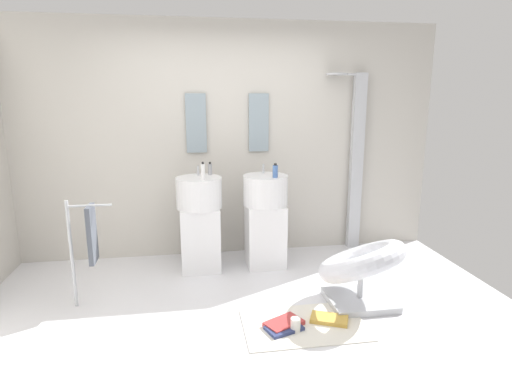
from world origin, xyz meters
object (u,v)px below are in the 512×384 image
Objects in this scene: lounge_chair at (361,266)px; soap_bottle_grey at (210,169)px; magazine_ochre at (329,319)px; magazine_navy at (284,328)px; coffee_mug at (296,325)px; soap_bottle_blue at (275,171)px; pedestal_sink_right at (265,218)px; magazine_red at (284,323)px; soap_bottle_white at (203,172)px; pedestal_sink_left at (200,220)px; shower_column at (355,159)px; towel_rack at (89,237)px.

soap_bottle_grey is (-1.23, 1.14, 0.70)m from lounge_chair.
magazine_navy is at bearing -145.34° from magazine_ochre.
coffee_mug is 1.60m from soap_bottle_blue.
pedestal_sink_right reaches higher than magazine_red.
soap_bottle_white reaches higher than soap_bottle_grey.
coffee_mug is 0.78× the size of soap_bottle_grey.
soap_bottle_grey is 0.75× the size of soap_bottle_white.
magazine_ochre is at bearing -58.29° from soap_bottle_grey.
pedestal_sink_left is at bearing 87.61° from magazine_red.
magazine_red is at bearing -154.26° from magazine_ochre.
pedestal_sink_left is at bearing 103.76° from soap_bottle_white.
shower_column reaches higher than soap_bottle_white.
soap_bottle_white is at bearing 26.66° from towel_rack.
magazine_red is 1.81m from soap_bottle_grey.
soap_bottle_blue reaches higher than magazine_navy.
lounge_chair is at bearing -32.97° from soap_bottle_white.
soap_bottle_white reaches higher than soap_bottle_blue.
coffee_mug is (1.64, -0.72, -0.57)m from towel_rack.
soap_bottle_grey reaches higher than towel_rack.
magazine_navy is 1.52× the size of soap_bottle_white.
magazine_ochre is 0.38m from magazine_red.
pedestal_sink_left is 5.94× the size of soap_bottle_white.
magazine_navy is 1.86m from soap_bottle_grey.
towel_rack is 1.80m from magazine_navy.
pedestal_sink_right reaches higher than magazine_navy.
magazine_ochre is at bearing -52.32° from pedestal_sink_left.
soap_bottle_blue is at bearing 2.82° from soap_bottle_white.
pedestal_sink_left is at bearing 151.86° from magazine_ochre.
soap_bottle_blue is (-0.22, 1.15, 1.03)m from magazine_ochre.
lounge_chair is at bearing -56.84° from pedestal_sink_right.
lounge_chair is 0.82m from coffee_mug.
pedestal_sink_right is at bearing -161.44° from shower_column.
soap_bottle_grey is (0.12, 0.12, 0.52)m from pedestal_sink_left.
soap_bottle_blue is at bearing -9.39° from pedestal_sink_left.
magazine_ochre is 1.63× the size of soap_bottle_white.
pedestal_sink_right is 1.45m from magazine_navy.
shower_column is 11.21× the size of soap_bottle_white.
lounge_chair reaches higher than coffee_mug.
lounge_chair is at bearing -8.68° from towel_rack.
coffee_mug is (0.07, -0.09, 0.04)m from magazine_red.
magazine_red is 2.16× the size of soap_bottle_grey.
soap_bottle_blue reaches higher than pedestal_sink_right.
pedestal_sink_left is 1.71m from lounge_chair.
magazine_navy is 1.61m from soap_bottle_blue.
towel_rack reaches higher than magazine_navy.
coffee_mug reaches higher than magazine_ochre.
pedestal_sink_right is (0.69, 0.00, 0.00)m from pedestal_sink_left.
coffee_mug is at bearing -39.62° from magazine_navy.
soap_bottle_blue is at bearing -154.34° from shower_column.
towel_rack is (-1.65, -0.66, 0.10)m from pedestal_sink_right.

